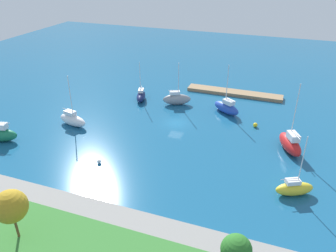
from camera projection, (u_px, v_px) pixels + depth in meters
water at (176, 123)px, 61.67m from camera, size 160.00×160.00×0.00m
pier_dock at (234, 93)px, 74.05m from camera, size 20.93×3.09×0.70m
breakwater at (104, 215)px, 39.33m from camera, size 73.08×3.35×1.04m
park_tree_west at (236, 250)px, 28.91m from camera, size 2.79×2.79×5.51m
park_tree_east at (11, 206)px, 33.77m from camera, size 3.51×3.51×5.91m
sailboat_blue_west_end at (227, 107)px, 65.13m from camera, size 6.40×5.38×9.67m
sailboat_green_off_beacon at (0, 134)px, 55.28m from camera, size 6.38×3.51×10.50m
sailboat_yellow_mid_basin at (294, 188)px, 43.06m from camera, size 5.30×3.85×8.70m
sailboat_white_center_basin at (73, 120)px, 60.38m from camera, size 6.27×3.13×9.55m
sailboat_red_along_channel at (290, 143)px, 52.52m from camera, size 4.84×6.90×11.21m
sailboat_gray_inner_mooring at (177, 99)px, 68.63m from camera, size 6.04×3.97×8.93m
sailboat_navy_by_breakwater at (141, 96)px, 70.90m from camera, size 3.24×5.61×8.36m
mooring_buoy_yellow at (255, 125)px, 60.13m from camera, size 0.81×0.81×0.81m
mooring_buoy_white at (99, 161)px, 49.80m from camera, size 0.64×0.64×0.64m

